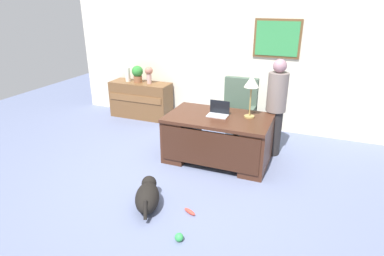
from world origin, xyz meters
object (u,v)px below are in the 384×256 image
Objects in this scene: potted_plant at (138,73)px; desk_lamp at (252,84)px; vase_empty at (128,74)px; credenza at (141,100)px; laptop at (219,112)px; dog_toy_bone at (190,212)px; person_standing at (276,107)px; vase_with_flowers at (149,73)px; dog_toy_ball at (179,237)px; armchair at (238,115)px; dog_lying at (148,196)px; desk at (218,137)px.

desk_lamp is at bearing -24.13° from potted_plant.
vase_empty is at bearing 180.00° from potted_plant.
credenza is 4.46× the size of vase_empty.
desk_lamp is (0.47, 0.09, 0.47)m from laptop.
desk_lamp reaches higher than dog_toy_bone.
person_standing is at bearing -13.50° from vase_empty.
dog_toy_ball is at bearing -56.95° from vase_with_flowers.
armchair is at bearing 90.57° from dog_toy_bone.
potted_plant is (-2.24, 1.31, 0.17)m from laptop.
person_standing is 4.47× the size of potted_plant.
vase_with_flowers is 0.28m from potted_plant.
potted_plant is 1.97× the size of dog_toy_bone.
person_standing is (0.69, -0.30, 0.32)m from armchair.
dog_lying is 3.41m from vase_with_flowers.
armchair is at bearing -13.31° from vase_with_flowers.
laptop reaches higher than dog_toy_bone.
person_standing is 2.44× the size of desk_lamp.
vase_empty is (-2.49, 1.31, 0.12)m from laptop.
credenza is at bearing -0.26° from vase_empty.
desk_lamp is 2.73m from vase_with_flowers.
dog_lying reaches higher than dog_toy_bone.
vase_with_flowers is at bearing 0.00° from vase_empty.
credenza is 3.73× the size of potted_plant.
vase_empty is at bearing 166.50° from person_standing.
credenza is 2.59m from laptop.
dog_toy_bone is (-0.08, 0.49, -0.02)m from dog_toy_ball.
dog_lying is at bearing 145.45° from dog_toy_ball.
person_standing reaches higher than dog_lying.
desk_lamp is 3.62× the size of dog_toy_bone.
vase_empty is 4.40m from dog_toy_ball.
potted_plant is at bearing 165.44° from person_standing.
credenza is 0.62m from vase_empty.
desk_lamp is 1.83× the size of vase_with_flowers.
vase_with_flowers is (-2.43, 1.21, -0.28)m from desk_lamp.
vase_with_flowers is 4.11m from dog_toy_ball.
vase_with_flowers is at bearing 126.37° from dog_toy_bone.
dog_toy_ball is (2.18, -3.35, -0.96)m from vase_with_flowers.
person_standing reaches higher than potted_plant.
vase_with_flowers is at bearing 166.69° from armchair.
vase_empty is 3.99m from dog_toy_bone.
vase_empty is at bearing 169.31° from armchair.
desk is at bearing 95.73° from dog_toy_ball.
credenza reaches higher than dog_toy_ball.
desk_lamp is at bearing 20.66° from desk.
armchair is 3.63× the size of laptop.
dog_toy_bone is (0.12, -1.47, -0.38)m from desk.
armchair is 0.82m from person_standing.
person_standing reaches higher than armchair.
vase_empty is 1.65× the size of dog_toy_bone.
vase_empty reaches higher than credenza.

